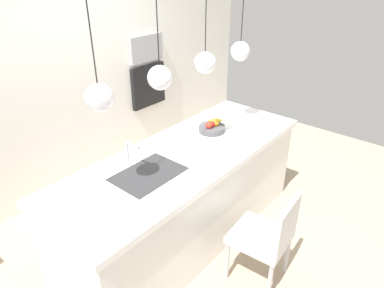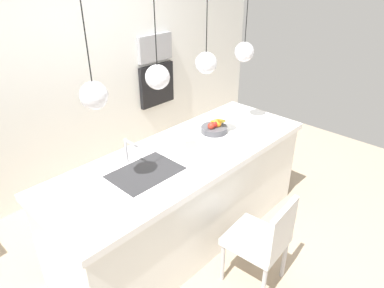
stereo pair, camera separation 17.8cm
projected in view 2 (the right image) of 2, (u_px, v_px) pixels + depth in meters
name	position (u px, v px, depth m)	size (l,w,h in m)	color
floor	(185.00, 233.00, 3.55)	(6.60, 6.60, 0.00)	tan
back_wall	(81.00, 76.00, 3.94)	(6.00, 0.10, 2.60)	white
kitchen_island	(185.00, 195.00, 3.33)	(2.62, 0.93, 0.94)	white
sink_basin	(145.00, 173.00, 2.82)	(0.56, 0.40, 0.02)	#2D2D30
faucet	(128.00, 148.00, 2.88)	(0.02, 0.17, 0.22)	silver
fruit_bowl	(215.00, 128.00, 3.45)	(0.27, 0.26, 0.15)	#4C4C51
microwave	(155.00, 48.00, 4.49)	(0.54, 0.08, 0.34)	#9E9EA3
oven	(156.00, 85.00, 4.73)	(0.56, 0.08, 0.56)	black
chair_near	(264.00, 239.00, 2.79)	(0.46, 0.48, 0.87)	silver
pendant_light_left	(94.00, 95.00, 2.23)	(0.19, 0.19, 0.79)	silver
pendant_light_center_left	(158.00, 77.00, 2.57)	(0.19, 0.19, 0.79)	silver
pendant_light_center_right	(206.00, 63.00, 2.92)	(0.19, 0.19, 0.79)	silver
pendant_light_right	(244.00, 52.00, 3.27)	(0.19, 0.19, 0.79)	silver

